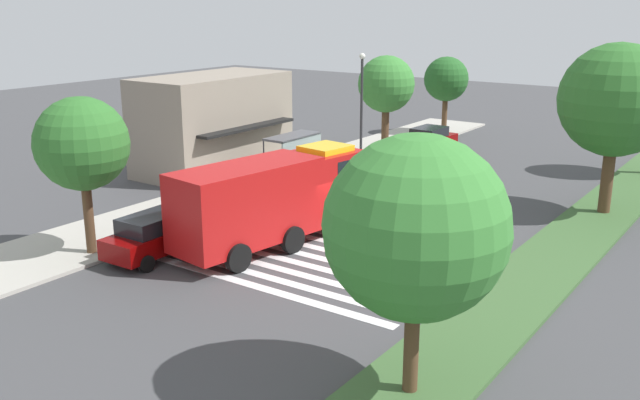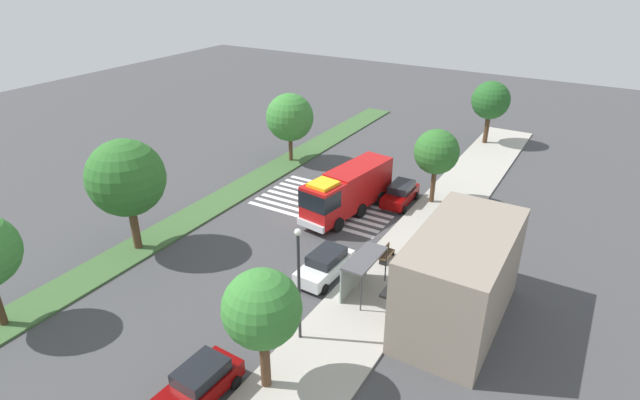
% 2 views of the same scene
% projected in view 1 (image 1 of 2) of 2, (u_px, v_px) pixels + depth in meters
% --- Properties ---
extents(ground_plane, '(120.00, 120.00, 0.00)m').
position_uv_depth(ground_plane, '(349.00, 240.00, 29.63)').
color(ground_plane, '#424244').
extents(sidewalk, '(60.00, 4.89, 0.14)m').
position_uv_depth(sidewalk, '(199.00, 205.00, 34.47)').
color(sidewalk, '#ADA89E').
rests_on(sidewalk, ground_plane).
extents(median_strip, '(60.00, 3.00, 0.14)m').
position_uv_depth(median_strip, '(532.00, 279.00, 25.28)').
color(median_strip, '#3D6033').
rests_on(median_strip, ground_plane).
extents(crosswalk, '(6.75, 11.38, 0.01)m').
position_uv_depth(crosswalk, '(308.00, 260.00, 27.28)').
color(crosswalk, silver).
rests_on(crosswalk, ground_plane).
extents(fire_truck, '(9.46, 3.71, 3.72)m').
position_uv_depth(fire_truck, '(278.00, 195.00, 28.64)').
color(fire_truck, '#B71414').
rests_on(fire_truck, ground_plane).
extents(parked_car_west, '(4.44, 2.13, 1.74)m').
position_uv_depth(parked_car_west, '(156.00, 235.00, 27.48)').
color(parked_car_west, '#720505').
rests_on(parked_car_west, ground_plane).
extents(parked_car_mid, '(4.56, 2.24, 1.76)m').
position_uv_depth(parked_car_mid, '(332.00, 174.00, 37.12)').
color(parked_car_mid, silver).
rests_on(parked_car_mid, ground_plane).
extents(parked_car_east, '(4.27, 2.25, 1.76)m').
position_uv_depth(parked_car_east, '(430.00, 140.00, 46.13)').
color(parked_car_east, '#720505').
rests_on(parked_car_east, ground_plane).
extents(bus_stop_shelter, '(3.50, 1.40, 2.46)m').
position_uv_depth(bus_stop_shelter, '(297.00, 149.00, 38.58)').
color(bus_stop_shelter, '#4C4C51').
rests_on(bus_stop_shelter, sidewalk).
extents(bench_near_shelter, '(1.60, 0.50, 0.90)m').
position_uv_depth(bench_near_shelter, '(250.00, 187.00, 35.79)').
color(bench_near_shelter, '#4C3823').
rests_on(bench_near_shelter, sidewalk).
extents(street_lamp, '(0.36, 0.36, 6.63)m').
position_uv_depth(street_lamp, '(362.00, 100.00, 41.78)').
color(street_lamp, '#2D2D30').
rests_on(street_lamp, sidewalk).
extents(storefront_building, '(9.29, 5.44, 5.59)m').
position_uv_depth(storefront_building, '(213.00, 123.00, 41.19)').
color(storefront_building, gray).
rests_on(storefront_building, ground_plane).
extents(sidewalk_tree_west, '(3.59, 3.59, 6.15)m').
position_uv_depth(sidewalk_tree_west, '(82.00, 144.00, 26.61)').
color(sidewalk_tree_west, '#513823').
rests_on(sidewalk_tree_west, sidewalk).
extents(sidewalk_tree_center, '(3.61, 3.61, 6.27)m').
position_uv_depth(sidewalk_tree_center, '(386.00, 85.00, 44.69)').
color(sidewalk_tree_center, '#513823').
rests_on(sidewalk_tree_center, sidewalk).
extents(sidewalk_tree_east, '(3.27, 3.27, 5.65)m').
position_uv_depth(sidewalk_tree_east, '(446.00, 79.00, 51.76)').
color(sidewalk_tree_east, '#513823').
rests_on(sidewalk_tree_east, sidewalk).
extents(median_tree_far_west, '(4.55, 4.55, 6.63)m').
position_uv_depth(median_tree_far_west, '(416.00, 228.00, 16.78)').
color(median_tree_far_west, '#513823').
rests_on(median_tree_far_west, median_strip).
extents(median_tree_west, '(5.14, 5.14, 7.84)m').
position_uv_depth(median_tree_west, '(616.00, 100.00, 31.66)').
color(median_tree_west, '#513823').
rests_on(median_tree_west, median_strip).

